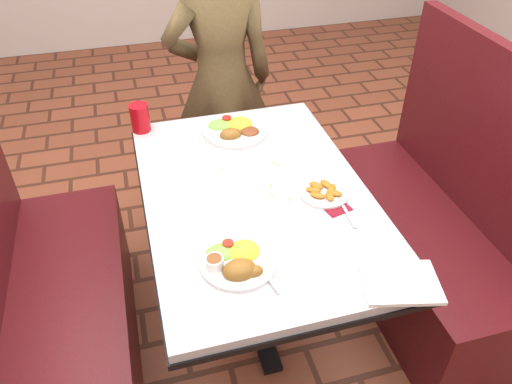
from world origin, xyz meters
TOP-DOWN VIEW (x-y plane):
  - dining_table at (0.00, 0.00)m, footprint 0.81×1.21m
  - booth_bench_left at (-0.80, 0.00)m, footprint 0.47×1.20m
  - booth_bench_right at (0.80, 0.00)m, footprint 0.47×1.20m
  - diner_person at (0.07, 0.90)m, footprint 0.56×0.37m
  - near_dinner_plate at (-0.15, -0.33)m, footprint 0.24×0.24m
  - far_dinner_plate at (0.02, 0.43)m, footprint 0.27×0.27m
  - plantain_plate at (0.24, -0.08)m, footprint 0.18×0.18m
  - maroon_napkin at (0.25, -0.16)m, footprint 0.11×0.11m
  - spoon_utensil at (0.27, -0.21)m, footprint 0.02×0.14m
  - red_tumbler at (-0.36, 0.55)m, footprint 0.08×0.08m
  - paper_napkin at (0.29, -0.54)m, footprint 0.26×0.21m
  - knife_utensil at (-0.10, -0.31)m, footprint 0.09×0.17m
  - fork_utensil at (-0.08, -0.40)m, footprint 0.05×0.16m
  - lettuce_shreds at (0.04, 0.06)m, footprint 0.28×0.32m

SIDE VIEW (x-z plane):
  - booth_bench_left at x=-0.80m, z-range -0.26..0.92m
  - booth_bench_right at x=0.80m, z-range -0.26..0.92m
  - dining_table at x=0.00m, z-range 0.28..1.03m
  - lettuce_shreds at x=0.04m, z-range 0.75..0.75m
  - maroon_napkin at x=0.25m, z-range 0.75..0.75m
  - spoon_utensil at x=0.27m, z-range 0.75..0.76m
  - diner_person at x=0.07m, z-range 0.00..1.51m
  - paper_napkin at x=0.29m, z-range 0.75..0.76m
  - knife_utensil at x=-0.10m, z-range 0.76..0.76m
  - fork_utensil at x=-0.08m, z-range 0.76..0.76m
  - plantain_plate at x=0.24m, z-range 0.75..0.77m
  - far_dinner_plate at x=0.02m, z-range 0.74..0.81m
  - near_dinner_plate at x=-0.15m, z-range 0.74..0.81m
  - red_tumbler at x=-0.36m, z-range 0.75..0.87m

